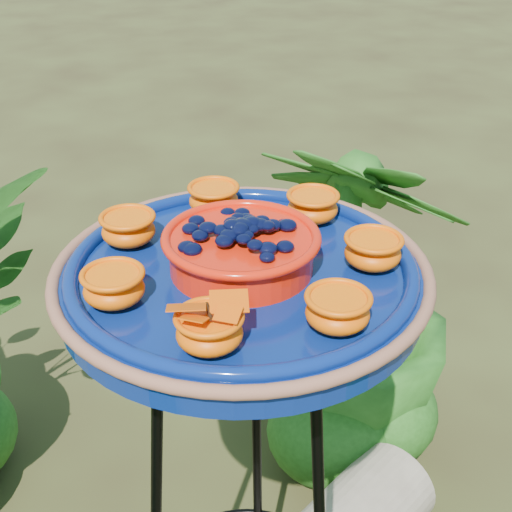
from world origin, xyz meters
name	(u,v)px	position (x,y,z in m)	size (l,w,h in m)	color
tripod_stand	(244,490)	(0.07, -0.04, 0.60)	(0.46, 0.46, 0.98)	black
feeder_dish	(242,270)	(0.07, -0.04, 1.02)	(0.65, 0.65, 0.12)	navy
shrub_back_right	(358,300)	(0.54, 0.64, 0.47)	(0.52, 0.52, 0.94)	#1F4D14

